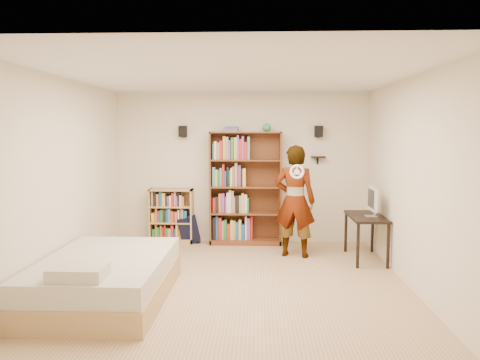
% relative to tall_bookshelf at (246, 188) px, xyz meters
% --- Properties ---
extents(ground, '(4.50, 5.00, 0.01)m').
position_rel_tall_bookshelf_xyz_m(ground, '(-0.07, -2.32, -1.00)').
color(ground, tan).
rests_on(ground, ground).
extents(room_shell, '(4.52, 5.02, 2.71)m').
position_rel_tall_bookshelf_xyz_m(room_shell, '(-0.07, -2.32, 0.76)').
color(room_shell, beige).
rests_on(room_shell, ground).
extents(crown_molding, '(4.50, 5.00, 0.06)m').
position_rel_tall_bookshelf_xyz_m(crown_molding, '(-0.07, -2.32, 1.67)').
color(crown_molding, silver).
rests_on(crown_molding, room_shell).
extents(speaker_left, '(0.14, 0.12, 0.20)m').
position_rel_tall_bookshelf_xyz_m(speaker_left, '(-1.12, 0.08, 1.00)').
color(speaker_left, black).
rests_on(speaker_left, room_shell).
extents(speaker_right, '(0.14, 0.12, 0.20)m').
position_rel_tall_bookshelf_xyz_m(speaker_right, '(1.28, 0.08, 1.00)').
color(speaker_right, black).
rests_on(speaker_right, room_shell).
extents(wall_shelf, '(0.25, 0.16, 0.02)m').
position_rel_tall_bookshelf_xyz_m(wall_shelf, '(1.28, 0.09, 0.55)').
color(wall_shelf, black).
rests_on(wall_shelf, room_shell).
extents(tall_bookshelf, '(1.26, 0.37, 2.00)m').
position_rel_tall_bookshelf_xyz_m(tall_bookshelf, '(0.00, 0.00, 0.00)').
color(tall_bookshelf, brown).
rests_on(tall_bookshelf, ground).
extents(low_bookshelf, '(0.78, 0.29, 0.97)m').
position_rel_tall_bookshelf_xyz_m(low_bookshelf, '(-1.34, 0.04, -0.51)').
color(low_bookshelf, tan).
rests_on(low_bookshelf, ground).
extents(computer_desk, '(0.51, 1.03, 0.70)m').
position_rel_tall_bookshelf_xyz_m(computer_desk, '(1.90, -0.98, -0.65)').
color(computer_desk, black).
rests_on(computer_desk, ground).
extents(imac, '(0.10, 0.46, 0.46)m').
position_rel_tall_bookshelf_xyz_m(imac, '(1.95, -1.08, -0.07)').
color(imac, silver).
rests_on(imac, computer_desk).
extents(daybed, '(1.42, 2.19, 0.65)m').
position_rel_tall_bookshelf_xyz_m(daybed, '(-1.59, -2.86, -0.67)').
color(daybed, beige).
rests_on(daybed, ground).
extents(person, '(0.74, 0.58, 1.79)m').
position_rel_tall_bookshelf_xyz_m(person, '(0.81, -0.82, -0.10)').
color(person, black).
rests_on(person, ground).
extents(wii_wheel, '(0.22, 0.08, 0.23)m').
position_rel_tall_bookshelf_xyz_m(wii_wheel, '(0.81, -1.15, 0.39)').
color(wii_wheel, silver).
rests_on(wii_wheel, person).
extents(navy_bag, '(0.39, 0.27, 0.49)m').
position_rel_tall_bookshelf_xyz_m(navy_bag, '(-1.02, 0.02, -0.75)').
color(navy_bag, black).
rests_on(navy_bag, ground).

